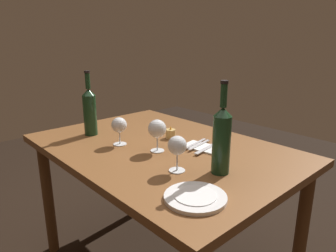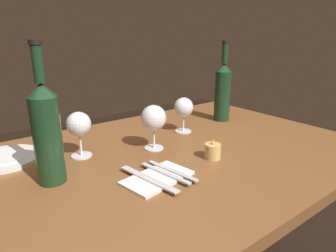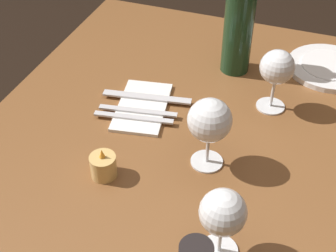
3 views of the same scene
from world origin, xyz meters
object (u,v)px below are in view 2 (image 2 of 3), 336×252
wine_glass_left (79,125)px  wine_bottle_second (47,131)px  wine_bottle (223,90)px  fork_outer (172,171)px  votive_candle (213,152)px  fork_inner (165,173)px  dinner_plate (5,158)px  folded_napkin (157,178)px  table_knife (148,179)px  wine_glass_centre (154,119)px  wine_glass_right (184,108)px

wine_glass_left → wine_bottle_second: 0.18m
wine_bottle → fork_outer: wine_bottle is taller
wine_bottle → votive_candle: 0.46m
votive_candle → fork_inner: (0.20, 0.01, -0.01)m
fork_inner → fork_outer: 0.03m
fork_outer → wine_bottle: bearing=-150.4°
votive_candle → dinner_plate: 0.65m
folded_napkin → table_knife: 0.03m
votive_candle → fork_inner: size_ratio=0.37×
wine_glass_left → wine_glass_centre: size_ratio=0.96×
wine_glass_centre → fork_outer: wine_glass_centre is taller
wine_bottle → table_knife: bearing=26.2°
table_knife → folded_napkin: bearing=180.0°
wine_bottle_second → votive_candle: size_ratio=5.50×
fork_outer → votive_candle: bearing=-176.7°
wine_glass_right → table_knife: (0.35, 0.27, -0.09)m
dinner_plate → votive_candle: bearing=144.4°
folded_napkin → fork_inner: fork_inner is taller
wine_glass_right → dinner_plate: 0.64m
wine_glass_right → fork_outer: (0.27, 0.27, -0.09)m
votive_candle → dinner_plate: (0.53, -0.38, -0.02)m
folded_napkin → fork_inner: (-0.03, 0.00, 0.01)m
dinner_plate → folded_napkin: 0.50m
wine_glass_centre → table_knife: bearing=51.8°
votive_candle → table_knife: 0.25m
wine_glass_centre → wine_bottle: (-0.45, -0.10, 0.03)m
wine_glass_left → folded_napkin: wine_glass_left is taller
wine_bottle → votive_candle: bearing=39.5°
wine_glass_centre → table_knife: (0.15, 0.19, -0.10)m
wine_bottle → wine_bottle_second: (0.80, 0.13, 0.01)m
wine_glass_right → folded_napkin: size_ratio=0.68×
wine_glass_left → wine_glass_right: 0.42m
dinner_plate → table_knife: 0.48m
wine_glass_right → wine_bottle_second: (0.55, 0.11, 0.04)m
wine_glass_left → fork_outer: wine_glass_left is taller
wine_bottle_second → dinner_plate: bearing=-71.2°
wine_bottle → wine_bottle_second: 0.81m
wine_glass_right → table_knife: wine_glass_right is taller
wine_glass_left → votive_candle: 0.43m
wine_glass_left → wine_bottle_second: bearing=42.9°
wine_glass_right → fork_outer: wine_glass_right is taller
folded_napkin → wine_glass_right: bearing=-139.7°
wine_bottle_second → fork_inner: size_ratio=2.05×
folded_napkin → fork_outer: 0.05m
dinner_plate → table_knife: (-0.28, 0.39, 0.00)m
wine_glass_left → wine_bottle_second: size_ratio=0.40×
wine_bottle_second → folded_napkin: (-0.23, 0.16, -0.14)m
wine_glass_centre → fork_inner: (0.09, 0.19, -0.10)m
table_knife → wine_glass_right: bearing=-142.3°
wine_glass_right → dinner_plate: size_ratio=0.66×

